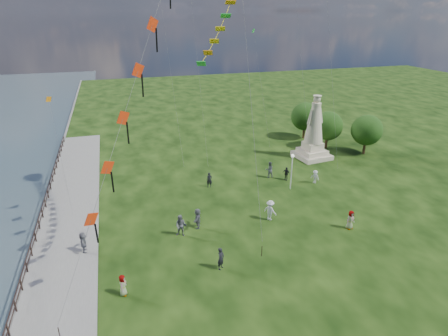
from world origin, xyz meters
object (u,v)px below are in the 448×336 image
object	(u,v)px
person_4	(350,220)
person_7	(269,170)
person_5	(84,243)
person_11	(198,218)
statue	(314,135)
lamppost	(292,164)
person_0	(221,258)
person_8	(315,177)
person_1	(181,226)
person_9	(286,173)
person_10	(123,285)
person_2	(270,210)
person_6	(209,180)

from	to	relation	value
person_4	person_7	bearing A→B (deg)	88.03
person_5	person_11	xyz separation A→B (m)	(9.25, 1.04, 0.05)
person_4	person_11	xyz separation A→B (m)	(-12.47, 3.98, 0.05)
person_4	person_5	distance (m)	21.92
statue	lamppost	xyz separation A→B (m)	(-6.69, -7.52, -0.21)
person_4	person_7	size ratio (longest dim) A/B	0.91
lamppost	person_0	xyz separation A→B (m)	(-10.78, -10.64, -1.93)
person_8	person_1	bearing A→B (deg)	-98.28
person_8	person_9	size ratio (longest dim) A/B	0.97
lamppost	person_8	world-z (taller)	lamppost
person_1	person_5	distance (m)	7.62
statue	person_10	size ratio (longest dim) A/B	5.20
person_0	person_7	bearing A→B (deg)	12.49
person_2	person_5	bearing A→B (deg)	56.76
person_2	person_4	size ratio (longest dim) A/B	1.12
lamppost	person_6	world-z (taller)	lamppost
person_6	person_11	distance (m)	8.08
person_0	person_5	bearing A→B (deg)	110.09
person_11	person_9	bearing A→B (deg)	140.66
person_9	person_10	distance (m)	22.71
person_4	person_0	bearing A→B (deg)	176.24
lamppost	person_11	distance (m)	12.18
lamppost	person_0	distance (m)	15.27
person_6	lamppost	bearing A→B (deg)	-6.20
lamppost	person_11	world-z (taller)	lamppost
statue	person_6	bearing A→B (deg)	-169.38
person_10	person_5	bearing A→B (deg)	42.17
person_6	person_1	bearing A→B (deg)	-105.79
person_2	lamppost	bearing A→B (deg)	-76.09
person_2	person_10	distance (m)	14.46
person_2	person_5	distance (m)	15.74
person_6	person_8	size ratio (longest dim) A/B	1.11
person_4	person_11	distance (m)	13.09
person_5	person_11	world-z (taller)	person_11
person_4	person_11	size ratio (longest dim) A/B	0.95
person_6	person_11	bearing A→B (deg)	-98.78
person_9	person_0	bearing A→B (deg)	-77.61
person_8	lamppost	bearing A→B (deg)	-109.61
lamppost	person_2	xyz separation A→B (m)	(-4.62, -5.25, -1.85)
person_7	person_0	bearing A→B (deg)	60.91
statue	person_5	xyz separation A→B (m)	(-27.03, -13.20, -2.17)
statue	person_9	bearing A→B (deg)	-146.08
lamppost	person_9	world-z (taller)	lamppost
statue	person_6	xyz separation A→B (m)	(-14.77, -4.67, -2.19)
person_5	person_9	size ratio (longest dim) A/B	1.11
person_0	person_8	world-z (taller)	person_0
person_2	person_6	world-z (taller)	person_2
statue	person_5	world-z (taller)	statue
person_0	person_10	world-z (taller)	person_0
statue	person_8	size ratio (longest dim) A/B	5.38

